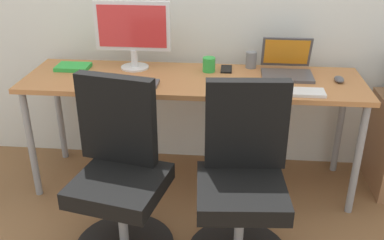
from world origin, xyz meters
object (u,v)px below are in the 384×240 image
Objects in this scene: desktop_monitor at (133,30)px; coffee_mug at (209,65)px; open_laptop at (287,66)px; office_chair_right at (242,184)px; office_chair_left at (120,177)px.

desktop_monitor is 5.22× the size of coffee_mug.
open_laptop is at bearing -0.15° from coffee_mug.
coffee_mug is at bearing 179.85° from open_laptop.
office_chair_right is at bearing -109.05° from open_laptop.
open_laptop is (0.27, 0.77, 0.38)m from office_chair_right.
office_chair_left reaches higher than coffee_mug.
desktop_monitor is at bearing 178.73° from open_laptop.
desktop_monitor reaches higher than office_chair_left.
office_chair_left is 1.00× the size of office_chair_right.
office_chair_right is at bearing 0.11° from office_chair_left.
open_laptop reaches higher than coffee_mug.
coffee_mug is (0.41, 0.77, 0.37)m from office_chair_left.
desktop_monitor reaches higher than open_laptop.
office_chair_right is 0.90m from open_laptop.
office_chair_right is at bearing -73.91° from coffee_mug.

